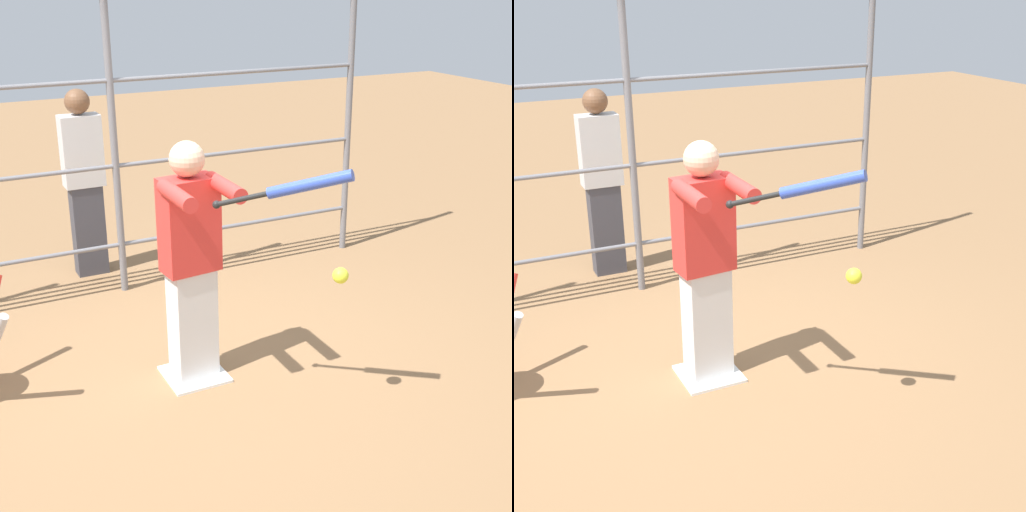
% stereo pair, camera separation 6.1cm
% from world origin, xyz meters
% --- Properties ---
extents(ground_plane, '(24.00, 24.00, 0.00)m').
position_xyz_m(ground_plane, '(0.00, 0.00, 0.00)').
color(ground_plane, olive).
extents(home_plate, '(0.40, 0.40, 0.02)m').
position_xyz_m(home_plate, '(0.00, 0.00, 0.01)').
color(home_plate, white).
rests_on(home_plate, ground).
extents(fence_backstop, '(4.58, 0.06, 2.90)m').
position_xyz_m(fence_backstop, '(0.00, -1.60, 1.45)').
color(fence_backstop, slate).
rests_on(fence_backstop, ground).
extents(batter, '(0.42, 0.57, 1.63)m').
position_xyz_m(batter, '(0.00, 0.02, 0.88)').
color(batter, silver).
rests_on(batter, ground).
extents(baseball_bat_swinging, '(0.60, 0.60, 0.29)m').
position_xyz_m(baseball_bat_swinging, '(-0.33, 0.77, 1.50)').
color(baseball_bat_swinging, black).
extents(softball_in_flight, '(0.10, 0.10, 0.10)m').
position_xyz_m(softball_in_flight, '(-0.62, 0.79, 0.93)').
color(softball_in_flight, yellow).
extents(bystander_behind_fence, '(0.35, 0.21, 1.67)m').
position_xyz_m(bystander_behind_fence, '(0.15, -2.11, 0.87)').
color(bystander_behind_fence, '#3F3F47').
rests_on(bystander_behind_fence, ground).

